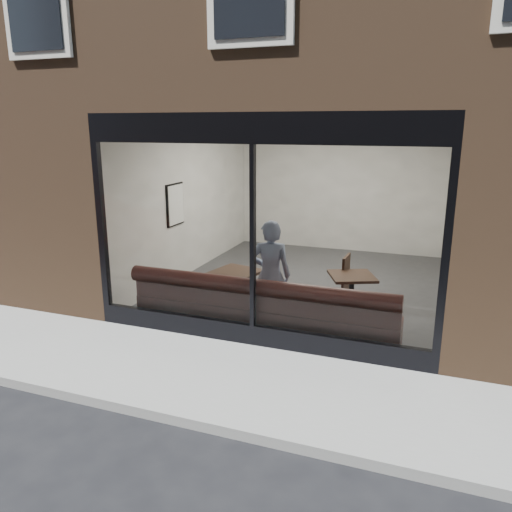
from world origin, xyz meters
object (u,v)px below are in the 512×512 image
(cafe_chair_right, at_px, (334,295))
(person, at_px, (270,275))
(banquette, at_px, (262,320))
(cafe_table_right, at_px, (352,276))
(cafe_table_left, at_px, (236,272))

(cafe_chair_right, bearing_deg, person, 59.76)
(banquette, relative_size, cafe_table_right, 6.01)
(person, relative_size, cafe_chair_right, 3.80)
(cafe_chair_right, bearing_deg, banquette, 63.88)
(cafe_table_left, xyz_separation_m, cafe_chair_right, (1.43, 0.88, -0.50))
(person, relative_size, cafe_table_right, 2.54)
(cafe_table_right, bearing_deg, cafe_table_left, -166.33)
(cafe_table_right, relative_size, cafe_chair_right, 1.50)
(cafe_table_right, xyz_separation_m, cafe_chair_right, (-0.37, 0.44, -0.50))
(cafe_table_left, height_order, cafe_table_right, same)
(banquette, relative_size, cafe_chair_right, 8.99)
(banquette, distance_m, cafe_chair_right, 1.63)
(cafe_table_left, relative_size, cafe_table_right, 1.04)
(person, height_order, cafe_chair_right, person)
(cafe_table_left, height_order, cafe_chair_right, cafe_table_left)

